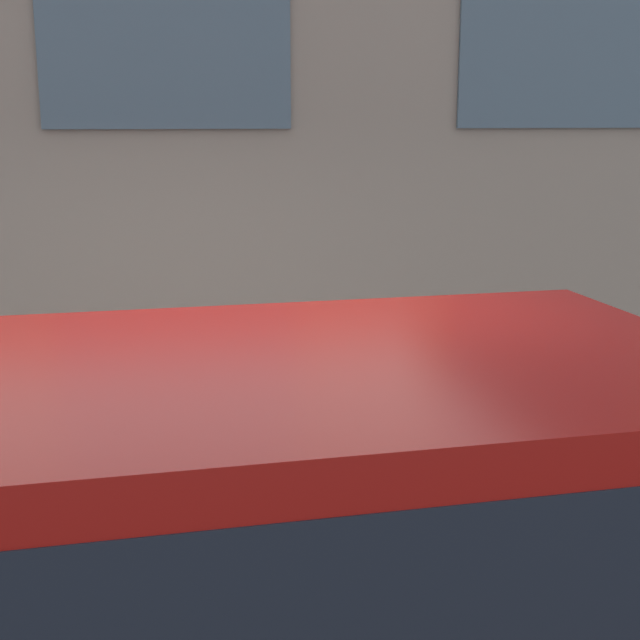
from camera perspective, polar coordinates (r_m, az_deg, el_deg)
name	(u,v)px	position (r m, az deg, el deg)	size (l,w,h in m)	color
sidewalk	(198,508)	(5.85, -7.80, -11.82)	(2.86, 60.00, 0.14)	#9E9B93
fire_hydrant	(250,493)	(4.95, -4.47, -10.99)	(0.31, 0.43, 0.71)	red
person	(388,398)	(5.02, 4.34, -4.97)	(0.33, 0.22, 1.38)	navy
parked_truck_red_near	(175,598)	(2.95, -9.26, -17.18)	(1.86, 5.37, 1.78)	black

